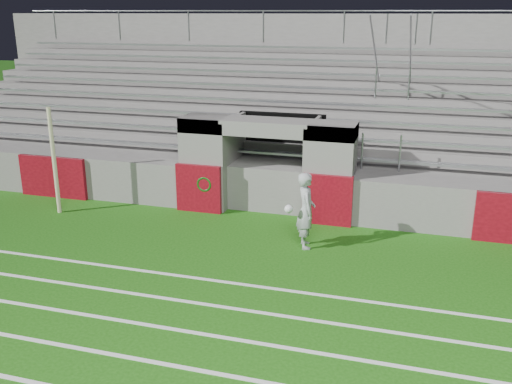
% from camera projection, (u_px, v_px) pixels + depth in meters
% --- Properties ---
extents(ground, '(90.00, 90.00, 0.00)m').
position_uv_depth(ground, '(225.00, 261.00, 12.83)').
color(ground, '#19530D').
rests_on(ground, ground).
extents(field_post, '(0.11, 0.11, 2.95)m').
position_uv_depth(field_post, '(54.00, 161.00, 15.50)').
color(field_post, beige).
rests_on(field_post, ground).
extents(stadium_structure, '(26.00, 8.48, 5.42)m').
position_uv_depth(stadium_structure, '(301.00, 129.00, 19.66)').
color(stadium_structure, slate).
rests_on(stadium_structure, ground).
extents(goalkeeper_with_ball, '(0.77, 0.78, 1.83)m').
position_uv_depth(goalkeeper_with_ball, '(306.00, 210.00, 13.34)').
color(goalkeeper_with_ball, '#A2A7AB').
rests_on(goalkeeper_with_ball, ground).
extents(hose_coil, '(0.48, 0.14, 0.55)m').
position_uv_depth(hose_coil, '(205.00, 185.00, 15.70)').
color(hose_coil, '#0B3B0D').
rests_on(hose_coil, ground).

